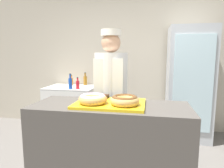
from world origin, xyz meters
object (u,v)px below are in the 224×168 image
at_px(bottle_orange, 71,81).
at_px(bottle_blue, 70,83).
at_px(serving_tray, 110,104).
at_px(beverage_fridge, 189,84).
at_px(bottle_red, 78,84).
at_px(brownie_back_left, 105,96).
at_px(chest_freezer, 72,108).
at_px(donut_light_glaze, 93,99).
at_px(baker_person, 111,99).
at_px(bottle_amber, 85,80).
at_px(donut_chocolate_glaze, 125,100).
at_px(brownie_back_right, 122,97).

xyz_separation_m(bottle_orange, bottle_blue, (0.15, -0.42, 0.03)).
height_order(serving_tray, beverage_fridge, beverage_fridge).
bearing_deg(beverage_fridge, bottle_red, -173.87).
height_order(brownie_back_left, chest_freezer, brownie_back_left).
height_order(donut_light_glaze, beverage_fridge, beverage_fridge).
xyz_separation_m(baker_person, bottle_amber, (-0.80, 1.44, 0.02)).
xyz_separation_m(serving_tray, donut_chocolate_glaze, (0.14, -0.07, 0.06)).
height_order(serving_tray, donut_chocolate_glaze, donut_chocolate_glaze).
bearing_deg(brownie_back_right, donut_light_glaze, -133.72).
height_order(baker_person, bottle_amber, baker_person).
relative_size(bottle_red, bottle_amber, 0.83).
bearing_deg(donut_chocolate_glaze, chest_freezer, 124.34).
relative_size(donut_chocolate_glaze, brownie_back_right, 3.36).
xyz_separation_m(donut_light_glaze, beverage_fridge, (1.15, 1.80, -0.10)).
relative_size(bottle_orange, bottle_blue, 0.76).
bearing_deg(bottle_red, donut_chocolate_glaze, -57.25).
distance_m(serving_tray, bottle_red, 1.77).
xyz_separation_m(donut_chocolate_glaze, brownie_back_left, (-0.23, 0.24, -0.03)).
bearing_deg(brownie_back_left, bottle_blue, 124.75).
distance_m(bottle_orange, bottle_red, 0.48).
height_order(beverage_fridge, chest_freezer, beverage_fridge).
bearing_deg(baker_person, bottle_blue, 134.01).
bearing_deg(baker_person, bottle_red, 128.94).
height_order(serving_tray, brownie_back_left, brownie_back_left).
bearing_deg(baker_person, donut_light_glaze, -94.11).
xyz_separation_m(baker_person, bottle_orange, (-1.06, 1.36, 0.01)).
relative_size(brownie_back_left, bottle_red, 0.38).
height_order(bottle_red, bottle_amber, bottle_amber).
relative_size(donut_light_glaze, bottle_blue, 0.96).
distance_m(serving_tray, baker_person, 0.57).
distance_m(brownie_back_left, bottle_orange, 2.05).
xyz_separation_m(bottle_blue, bottle_red, (0.12, 0.03, -0.03)).
bearing_deg(bottle_amber, bottle_blue, -102.12).
distance_m(brownie_back_right, bottle_orange, 2.15).
height_order(donut_light_glaze, bottle_red, donut_light_glaze).
height_order(brownie_back_right, bottle_red, bottle_red).
bearing_deg(donut_chocolate_glaze, bottle_orange, 123.27).
distance_m(chest_freezer, bottle_amber, 0.60).
distance_m(baker_person, beverage_fridge, 1.61).
bearing_deg(bottle_blue, chest_freezer, 109.18).
xyz_separation_m(brownie_back_right, beverage_fridge, (0.92, 1.55, -0.07)).
distance_m(serving_tray, chest_freezer, 2.13).
distance_m(brownie_back_left, beverage_fridge, 1.90).
distance_m(donut_chocolate_glaze, bottle_red, 1.90).
distance_m(baker_person, bottle_orange, 1.73).
xyz_separation_m(donut_chocolate_glaze, chest_freezer, (-1.23, 1.80, -0.62)).
xyz_separation_m(donut_chocolate_glaze, bottle_blue, (-1.15, 1.56, -0.10)).
xyz_separation_m(brownie_back_right, baker_person, (-0.19, 0.38, -0.11)).
xyz_separation_m(chest_freezer, bottle_red, (0.21, -0.21, 0.49)).
bearing_deg(serving_tray, bottle_red, 120.00).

